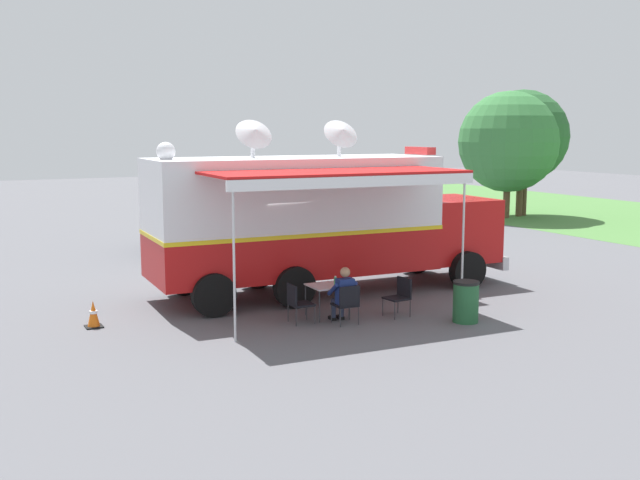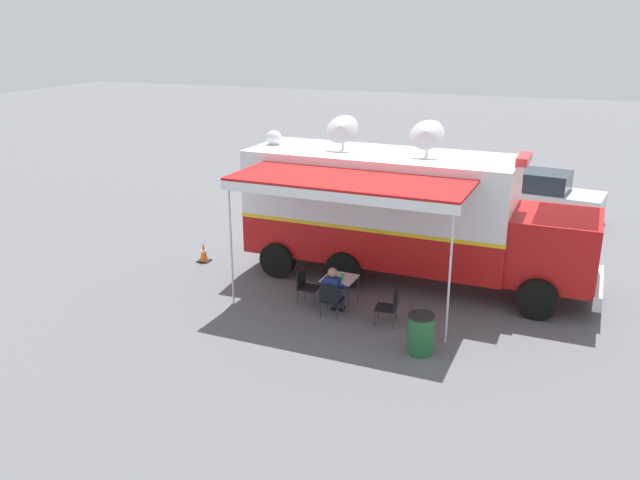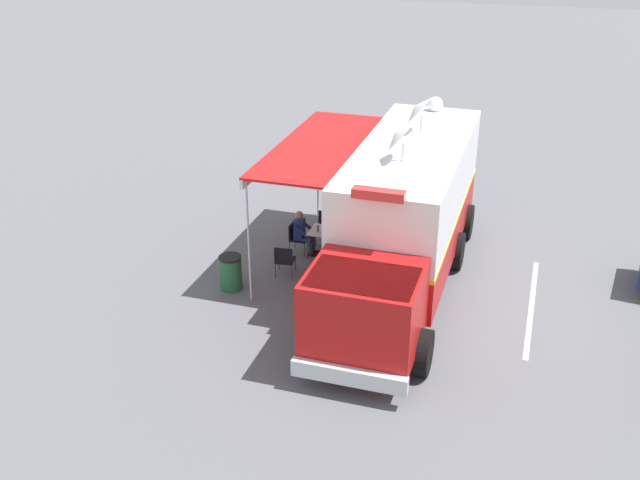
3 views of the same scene
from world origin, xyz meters
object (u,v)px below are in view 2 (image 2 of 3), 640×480
object	(u,v)px
water_bottle	(342,277)
car_far_corner	(425,183)
command_truck	(405,212)
folding_table	(340,280)
folding_chair_at_table	(331,298)
seated_responder	(334,290)
trash_bin	(421,334)
folding_chair_beside_table	(305,284)
car_behind_truck	(540,195)
folding_chair_spare_by_truck	(390,305)
traffic_cone	(204,253)

from	to	relation	value
water_bottle	car_far_corner	size ratio (longest dim) A/B	0.05
command_truck	folding_table	bearing A→B (deg)	-24.56
water_bottle	folding_chair_at_table	bearing A→B (deg)	-5.94
seated_responder	trash_bin	xyz separation A→B (m)	(1.17, 2.42, -0.20)
folding_chair_at_table	folding_chair_beside_table	xyz separation A→B (m)	(-0.60, -0.91, 0.00)
seated_responder	car_behind_truck	distance (m)	11.24
seated_responder	water_bottle	bearing A→B (deg)	172.48
command_truck	folding_chair_beside_table	xyz separation A→B (m)	(2.50, -1.90, -1.43)
command_truck	seated_responder	bearing A→B (deg)	-18.71
folding_chair_spare_by_truck	folding_chair_beside_table	bearing A→B (deg)	-101.33
folding_chair_at_table	seated_responder	bearing A→B (deg)	177.93
command_truck	folding_chair_beside_table	bearing A→B (deg)	-37.23
folding_chair_beside_table	trash_bin	bearing A→B (deg)	64.64
trash_bin	seated_responder	bearing A→B (deg)	-115.87
folding_chair_spare_by_truck	command_truck	bearing A→B (deg)	-171.30
command_truck	seated_responder	xyz separation A→B (m)	(2.90, -0.98, -1.30)
traffic_cone	command_truck	bearing A→B (deg)	97.59
seated_responder	trash_bin	size ratio (longest dim) A/B	1.37
command_truck	car_behind_truck	xyz separation A→B (m)	(-7.54, 3.17, -1.07)
trash_bin	car_far_corner	distance (m)	12.30
seated_responder	car_behind_truck	xyz separation A→B (m)	(-10.44, 4.15, 0.23)
command_truck	car_far_corner	size ratio (longest dim) A/B	2.16
water_bottle	folding_chair_at_table	world-z (taller)	water_bottle
folding_chair_at_table	folding_chair_beside_table	bearing A→B (deg)	-123.26
trash_bin	car_behind_truck	size ratio (longest dim) A/B	0.21
folding_chair_at_table	trash_bin	distance (m)	2.62
folding_chair_beside_table	command_truck	bearing A→B (deg)	142.77
trash_bin	water_bottle	bearing A→B (deg)	-124.70
command_truck	car_behind_truck	bearing A→B (deg)	157.20
folding_chair_at_table	car_far_corner	xyz separation A→B (m)	(-11.04, -0.16, 0.37)
car_far_corner	folding_table	bearing A→B (deg)	0.56
folding_table	trash_bin	world-z (taller)	trash_bin
folding_table	folding_chair_spare_by_truck	distance (m)	1.65
folding_table	car_behind_truck	size ratio (longest dim) A/B	0.19
folding_chair_at_table	folding_chair_spare_by_truck	bearing A→B (deg)	94.90
folding_table	folding_chair_spare_by_truck	xyz separation A→B (m)	(0.68, 1.50, -0.16)
water_bottle	traffic_cone	xyz separation A→B (m)	(-1.66, -4.97, -0.55)
command_truck	folding_chair_beside_table	size ratio (longest dim) A/B	11.00
folding_chair_at_table	seated_responder	distance (m)	0.23
trash_bin	car_far_corner	bearing A→B (deg)	-167.87
command_truck	car_behind_truck	size ratio (longest dim) A/B	2.17
folding_table	trash_bin	bearing A→B (deg)	54.31
folding_chair_spare_by_truck	trash_bin	distance (m)	1.48
car_behind_truck	folding_table	bearing A→B (deg)	-23.22
folding_chair_at_table	seated_responder	size ratio (longest dim) A/B	0.70
water_bottle	folding_chair_spare_by_truck	distance (m)	1.51
water_bottle	folding_chair_at_table	size ratio (longest dim) A/B	0.26
folding_chair_at_table	trash_bin	bearing A→B (deg)	67.91
traffic_cone	car_behind_truck	distance (m)	12.32
water_bottle	car_behind_truck	bearing A→B (deg)	157.71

